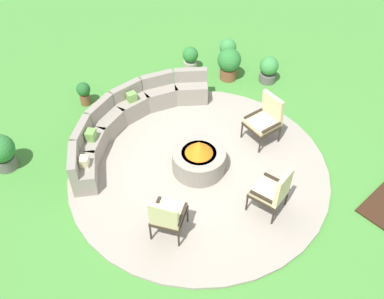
# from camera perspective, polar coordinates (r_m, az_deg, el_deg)

# --- Properties ---
(ground_plane) EXTENTS (24.00, 24.00, 0.00)m
(ground_plane) POSITION_cam_1_polar(r_m,az_deg,el_deg) (8.80, 0.88, -2.76)
(ground_plane) COLOR #478C38
(patio_circle) EXTENTS (5.22, 5.22, 0.06)m
(patio_circle) POSITION_cam_1_polar(r_m,az_deg,el_deg) (8.78, 0.88, -2.63)
(patio_circle) COLOR #9E9384
(patio_circle) RESTS_ON ground_plane
(fire_pit) EXTENTS (1.06, 1.06, 0.73)m
(fire_pit) POSITION_cam_1_polar(r_m,az_deg,el_deg) (8.55, 0.91, -1.19)
(fire_pit) COLOR gray
(fire_pit) RESTS_ON patio_circle
(curved_stone_bench) EXTENTS (4.08, 1.67, 0.77)m
(curved_stone_bench) POSITION_cam_1_polar(r_m,az_deg,el_deg) (9.49, -8.34, 4.04)
(curved_stone_bench) COLOR gray
(curved_stone_bench) RESTS_ON patio_circle
(lounge_chair_front_left) EXTENTS (0.78, 0.77, 1.01)m
(lounge_chair_front_left) POSITION_cam_1_polar(r_m,az_deg,el_deg) (7.35, -3.30, -8.63)
(lounge_chair_front_left) COLOR #2D2319
(lounge_chair_front_left) RESTS_ON patio_circle
(lounge_chair_front_right) EXTENTS (0.68, 0.68, 1.02)m
(lounge_chair_front_right) POSITION_cam_1_polar(r_m,az_deg,el_deg) (7.81, 10.67, -5.33)
(lounge_chair_front_right) COLOR #2D2319
(lounge_chair_front_right) RESTS_ON patio_circle
(lounge_chair_back_left) EXTENTS (0.69, 0.67, 1.08)m
(lounge_chair_back_left) POSITION_cam_1_polar(r_m,az_deg,el_deg) (9.15, 9.69, 4.09)
(lounge_chair_back_left) COLOR #2D2319
(lounge_chair_back_left) RESTS_ON patio_circle
(potted_plant_0) EXTENTS (0.46, 0.46, 0.69)m
(potted_plant_0) POSITION_cam_1_polar(r_m,az_deg,el_deg) (11.08, 10.06, 10.39)
(potted_plant_0) COLOR #605B56
(potted_plant_0) RESTS_ON ground_plane
(potted_plant_1) EXTENTS (0.59, 0.59, 0.84)m
(potted_plant_1) POSITION_cam_1_polar(r_m,az_deg,el_deg) (11.00, 4.90, 11.31)
(potted_plant_1) COLOR brown
(potted_plant_1) RESTS_ON ground_plane
(potted_plant_2) EXTENTS (0.57, 0.57, 0.80)m
(potted_plant_2) POSITION_cam_1_polar(r_m,az_deg,el_deg) (9.35, -23.81, -0.26)
(potted_plant_2) COLOR #605B56
(potted_plant_2) RESTS_ON ground_plane
(potted_plant_3) EXTENTS (0.40, 0.40, 0.63)m
(potted_plant_3) POSITION_cam_1_polar(r_m,az_deg,el_deg) (11.37, -0.21, 11.99)
(potted_plant_3) COLOR #A89E8E
(potted_plant_3) RESTS_ON ground_plane
(potted_plant_4) EXTENTS (0.44, 0.44, 0.73)m
(potted_plant_4) POSITION_cam_1_polar(r_m,az_deg,el_deg) (11.57, 4.72, 12.82)
(potted_plant_4) COLOR #605B56
(potted_plant_4) RESTS_ON ground_plane
(potted_plant_5) EXTENTS (0.32, 0.32, 0.58)m
(potted_plant_5) POSITION_cam_1_polar(r_m,az_deg,el_deg) (10.49, -14.04, 7.32)
(potted_plant_5) COLOR brown
(potted_plant_5) RESTS_ON ground_plane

